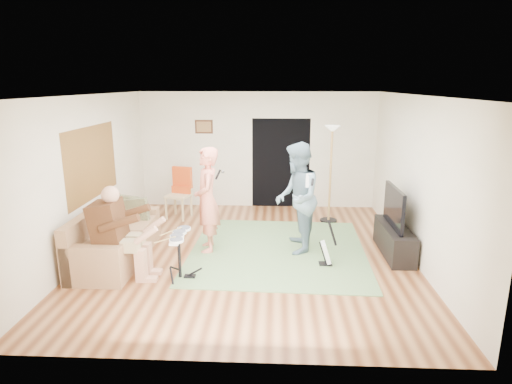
% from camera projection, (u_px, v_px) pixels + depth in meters
% --- Properties ---
extents(floor, '(6.00, 6.00, 0.00)m').
position_uv_depth(floor, '(250.00, 253.00, 7.46)').
color(floor, brown).
rests_on(floor, ground).
extents(walls, '(5.50, 6.00, 2.70)m').
position_uv_depth(walls, '(249.00, 178.00, 7.12)').
color(walls, silver).
rests_on(walls, floor).
extents(ceiling, '(6.00, 6.00, 0.00)m').
position_uv_depth(ceiling, '(249.00, 95.00, 6.79)').
color(ceiling, white).
rests_on(ceiling, walls).
extents(window_blinds, '(0.00, 2.05, 2.05)m').
position_uv_depth(window_blinds, '(92.00, 163.00, 7.40)').
color(window_blinds, olive).
rests_on(window_blinds, walls).
extents(doorway, '(2.10, 0.00, 2.10)m').
position_uv_depth(doorway, '(281.00, 163.00, 10.07)').
color(doorway, black).
rests_on(doorway, walls).
extents(picture_frame, '(0.42, 0.03, 0.32)m').
position_uv_depth(picture_frame, '(204.00, 127.00, 9.94)').
color(picture_frame, '#3F2314').
rests_on(picture_frame, walls).
extents(area_rug, '(3.14, 3.30, 0.02)m').
position_uv_depth(area_rug, '(278.00, 250.00, 7.60)').
color(area_rug, '#5C804E').
rests_on(area_rug, floor).
extents(sofa, '(0.89, 2.17, 0.88)m').
position_uv_depth(sofa, '(111.00, 243.00, 7.15)').
color(sofa, '#A07550').
rests_on(sofa, floor).
extents(drummer, '(0.93, 0.52, 1.43)m').
position_uv_depth(drummer, '(122.00, 242.00, 6.43)').
color(drummer, '#492814').
rests_on(drummer, sofa).
extents(drum_kit, '(0.40, 0.72, 0.74)m').
position_uv_depth(drum_kit, '(179.00, 258.00, 6.45)').
color(drum_kit, black).
rests_on(drum_kit, floor).
extents(singer, '(0.56, 0.74, 1.84)m').
position_uv_depth(singer, '(207.00, 200.00, 7.40)').
color(singer, '#EE7E67').
rests_on(singer, floor).
extents(microphone, '(0.06, 0.06, 0.24)m').
position_uv_depth(microphone, '(218.00, 175.00, 7.28)').
color(microphone, black).
rests_on(microphone, singer).
extents(guitarist, '(0.74, 0.94, 1.92)m').
position_uv_depth(guitarist, '(297.00, 198.00, 7.36)').
color(guitarist, slate).
rests_on(guitarist, floor).
extents(guitar_held, '(0.19, 0.61, 0.26)m').
position_uv_depth(guitar_held, '(309.00, 179.00, 7.27)').
color(guitar_held, white).
rests_on(guitar_held, guitarist).
extents(guitar_spare, '(0.28, 0.25, 0.78)m').
position_uv_depth(guitar_spare, '(326.00, 252.00, 6.94)').
color(guitar_spare, black).
rests_on(guitar_spare, floor).
extents(torchiere_lamp, '(0.37, 0.37, 2.04)m').
position_uv_depth(torchiere_lamp, '(331.00, 157.00, 8.87)').
color(torchiere_lamp, black).
rests_on(torchiere_lamp, floor).
extents(dining_chair, '(0.58, 0.60, 1.11)m').
position_uv_depth(dining_chair, '(179.00, 200.00, 9.38)').
color(dining_chair, beige).
rests_on(dining_chair, floor).
extents(tv_cabinet, '(0.40, 1.40, 0.50)m').
position_uv_depth(tv_cabinet, '(394.00, 240.00, 7.39)').
color(tv_cabinet, black).
rests_on(tv_cabinet, floor).
extents(television, '(0.06, 1.10, 0.68)m').
position_uv_depth(television, '(394.00, 207.00, 7.24)').
color(television, black).
rests_on(television, tv_cabinet).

